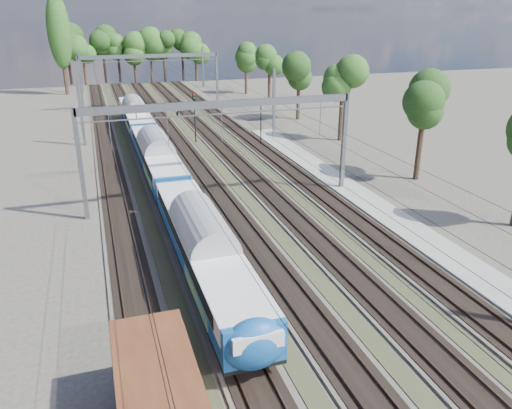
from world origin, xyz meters
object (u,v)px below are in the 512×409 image
object	(u,v)px
worker	(177,112)
signal_near	(195,112)
emu_train	(157,153)
signal_far	(261,117)

from	to	relation	value
worker	signal_near	world-z (taller)	signal_near
emu_train	worker	xyz separation A→B (m)	(7.08, 29.54, -1.77)
emu_train	worker	size ratio (longest dim) A/B	37.04
emu_train	signal_near	world-z (taller)	signal_near
emu_train	signal_far	size ratio (longest dim) A/B	11.37
emu_train	signal_far	distance (m)	16.60
signal_near	worker	bearing A→B (deg)	105.62
signal_far	emu_train	bearing A→B (deg)	-157.51
emu_train	signal_far	bearing A→B (deg)	32.53
worker	signal_near	distance (m)	16.80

